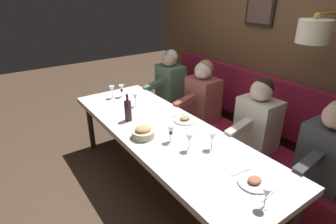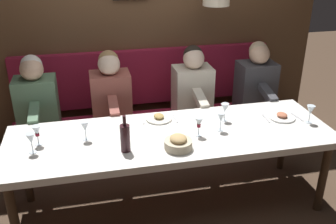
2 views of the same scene
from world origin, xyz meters
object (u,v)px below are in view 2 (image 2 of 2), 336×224
Objects in this scene: diner_middle at (111,92)px; diner_far at (36,98)px; wine_glass_1 at (221,118)px; wine_glass_2 at (37,132)px; dining_table at (172,140)px; wine_glass_0 at (310,111)px; wine_glass_6 at (85,127)px; wine_glass_4 at (31,139)px; wine_bottle at (125,138)px; wine_glass_3 at (225,109)px; wine_glass_5 at (199,123)px; bread_bowl at (178,143)px; diner_near at (193,85)px; diner_nearest at (256,80)px.

diner_middle is 0.73m from diner_far.
wine_glass_2 is (0.08, 1.49, -0.00)m from wine_glass_1.
dining_table is 1.25m from wine_glass_0.
wine_glass_6 is (-0.00, -0.37, 0.00)m from wine_glass_2.
wine_glass_4 is 0.55× the size of wine_bottle.
wine_glass_1 is at bearing 150.00° from wine_glass_3.
wine_glass_5 is 0.75× the size of bread_bowl.
dining_table is 0.49m from wine_bottle.
wine_glass_2 is at bearing 93.26° from wine_glass_3.
diner_near reaches higher than bread_bowl.
wine_glass_4 is at bearing 80.56° from bread_bowl.
diner_near is at bearing -0.99° from wine_glass_1.
diner_middle is 1.21m from wine_glass_3.
diner_far is 2.58m from wine_glass_0.
diner_nearest reaches higher than bread_bowl.
wine_glass_3 is (-0.74, -0.09, 0.04)m from diner_near.
wine_glass_6 is 0.76m from bread_bowl.
dining_table is at bearing -153.85° from diner_middle.
diner_nearest is 0.98m from wine_glass_3.
bread_bowl is at bearing 126.82° from wine_glass_3.
bread_bowl is at bearing -113.24° from wine_glass_6.
wine_glass_1 reaches higher than bread_bowl.
wine_glass_5 is at bearing -79.28° from wine_bottle.
wine_glass_2 is 1.11m from bread_bowl.
wine_glass_0 and wine_glass_3 have the same top height.
wine_bottle is at bearing -145.28° from diner_far.
wine_glass_6 is at bearing 86.63° from wine_glass_0.
wine_glass_0 is (-0.95, -2.40, 0.04)m from diner_far.
diner_far is 0.83m from wine_glass_2.
wine_glass_1 is (-0.03, -0.42, 0.18)m from dining_table.
dining_table is at bearing 127.21° from diner_nearest.
diner_near reaches higher than wine_glass_5.
diner_far is at bearing 52.73° from dining_table.
diner_far is at bearing 90.00° from diner_middle.
wine_glass_6 is at bearing 49.91° from wine_bottle.
wine_glass_6 is (-0.83, 1.14, 0.04)m from diner_near.
wine_glass_1 is 0.21m from wine_glass_5.
wine_glass_0 is at bearing -175.38° from diner_nearest.
diner_nearest is 4.82× the size of wine_glass_2.
wine_glass_5 is 1.00× the size of wine_glass_6.
wine_glass_2 is (-0.83, 1.51, 0.04)m from diner_near.
wine_glass_0 and wine_glass_5 have the same top height.
diner_far is at bearing 28.59° from wine_glass_6.
wine_glass_5 is at bearing -146.26° from diner_middle.
wine_bottle is at bearing 82.66° from bread_bowl.
diner_near reaches higher than dining_table.
wine_glass_6 is at bearing 66.76° from bread_bowl.
diner_middle is (0.00, 1.59, 0.00)m from diner_nearest.
dining_table is 0.28m from wine_glass_5.
bread_bowl is (-1.13, 1.17, -0.03)m from diner_nearest.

